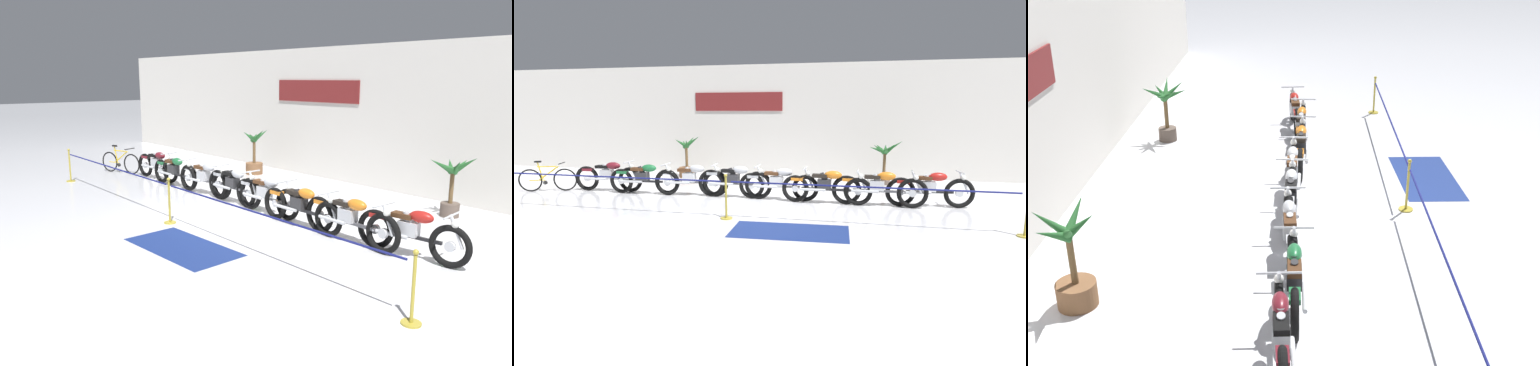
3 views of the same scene
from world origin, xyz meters
TOP-DOWN VIEW (x-y plane):
  - ground_plane at (0.00, 0.00)m, footprint 120.00×120.00m
  - back_wall at (-0.01, 5.12)m, footprint 28.00×0.29m
  - motorcycle_maroon_0 at (-4.74, 0.71)m, footprint 2.22×0.62m
  - motorcycle_green_1 at (-3.44, 0.56)m, footprint 2.25×0.62m
  - motorcycle_silver_2 at (-1.97, 0.65)m, footprint 2.26×0.62m
  - motorcycle_silver_3 at (-0.64, 0.65)m, footprint 2.22×0.62m
  - motorcycle_silver_4 at (0.64, 0.65)m, footprint 2.29×0.62m
  - motorcycle_orange_5 at (2.00, 0.47)m, footprint 2.43×0.62m
  - motorcycle_orange_6 at (3.37, 0.47)m, footprint 2.46×0.62m
  - motorcycle_red_7 at (4.65, 0.65)m, footprint 2.24×0.62m
  - bicycle at (-6.61, 0.31)m, footprint 1.63×0.71m
  - potted_palm_left_of_row at (3.69, 3.80)m, footprint 1.14×1.12m
  - potted_palm_right_of_row at (-3.48, 3.76)m, footprint 1.02×0.94m
  - stanchion_far_left at (-1.57, -1.56)m, footprint 12.39×0.28m
  - stanchion_mid_left at (-0.15, -1.56)m, footprint 0.28×0.28m
  - stanchion_mid_right at (6.10, -1.56)m, footprint 0.28×0.28m
  - floor_banner at (1.46, -2.23)m, footprint 2.50×1.34m

SIDE VIEW (x-z plane):
  - ground_plane at x=0.00m, z-range 0.00..0.00m
  - floor_banner at x=1.46m, z-range 0.00..0.01m
  - stanchion_mid_left at x=-0.15m, z-range -0.17..0.88m
  - stanchion_mid_right at x=6.10m, z-range -0.17..0.88m
  - bicycle at x=-6.61m, z-range -0.10..0.86m
  - motorcycle_silver_4 at x=0.64m, z-range 0.00..0.95m
  - motorcycle_orange_5 at x=2.00m, z-range 0.00..0.95m
  - motorcycle_green_1 at x=-3.44m, z-range 0.00..0.95m
  - motorcycle_silver_2 at x=-1.97m, z-range 0.00..0.96m
  - motorcycle_maroon_0 at x=-4.74m, z-range 0.00..0.96m
  - motorcycle_red_7 at x=4.65m, z-range 0.00..0.96m
  - motorcycle_orange_6 at x=3.37m, z-range 0.00..0.97m
  - motorcycle_silver_3 at x=-0.64m, z-range 0.00..0.97m
  - potted_palm_right_of_row at x=-3.48m, z-range -0.22..1.39m
  - stanchion_far_left at x=-1.57m, z-range 0.23..1.28m
  - potted_palm_left_of_row at x=3.69m, z-range 0.08..1.61m
  - back_wall at x=-0.01m, z-range 0.00..4.20m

